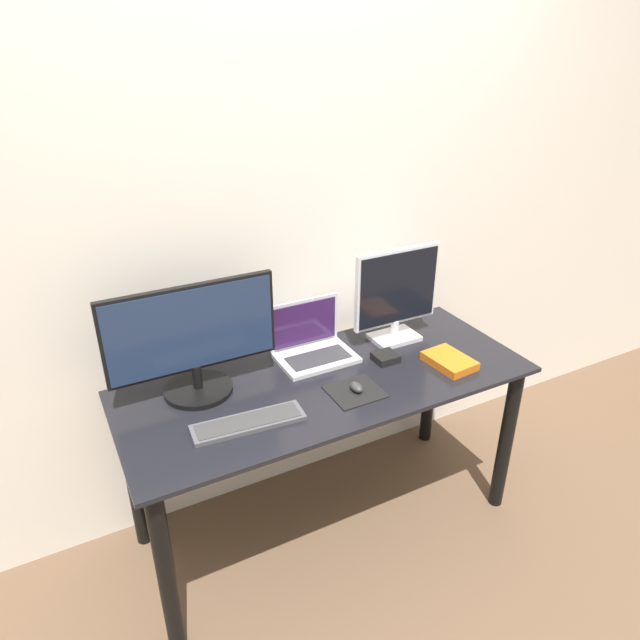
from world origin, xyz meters
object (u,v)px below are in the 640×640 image
at_px(monitor_right, 397,294).
at_px(mouse, 356,387).
at_px(laptop, 311,343).
at_px(monitor_left, 193,340).
at_px(book, 449,361).
at_px(power_brick, 385,357).
at_px(keyboard, 248,422).

bearing_deg(monitor_right, mouse, -142.08).
distance_m(laptop, mouse, 0.33).
bearing_deg(monitor_right, laptop, 173.65).
bearing_deg(monitor_left, book, -16.61).
distance_m(monitor_right, mouse, 0.50).
height_order(monitor_left, laptop, monitor_left).
xyz_separation_m(monitor_right, laptop, (-0.39, 0.04, -0.16)).
height_order(mouse, power_brick, mouse).
relative_size(keyboard, mouse, 6.17).
height_order(book, power_brick, book).
xyz_separation_m(keyboard, mouse, (0.44, -0.00, 0.01)).
xyz_separation_m(monitor_left, mouse, (0.53, -0.28, -0.20)).
bearing_deg(monitor_left, power_brick, -10.57).
xyz_separation_m(mouse, power_brick, (0.23, 0.14, -0.01)).
bearing_deg(power_brick, book, -34.65).
bearing_deg(monitor_left, laptop, 4.93).
distance_m(monitor_left, power_brick, 0.80).
bearing_deg(keyboard, power_brick, 12.13).
height_order(monitor_right, mouse, monitor_right).
relative_size(monitor_left, monitor_right, 1.51).
bearing_deg(laptop, power_brick, -36.32).
bearing_deg(mouse, monitor_left, 151.69).
height_order(mouse, book, mouse).
height_order(monitor_right, book, monitor_right).
bearing_deg(laptop, monitor_left, -175.07).
bearing_deg(mouse, power_brick, 32.37).
distance_m(monitor_right, book, 0.36).
relative_size(laptop, book, 1.50).
relative_size(monitor_right, laptop, 1.33).
xyz_separation_m(monitor_right, book, (0.08, -0.29, -0.20)).
bearing_deg(keyboard, book, -0.38).
bearing_deg(book, power_brick, 145.35).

